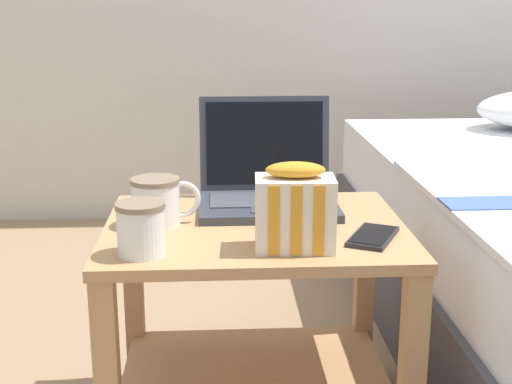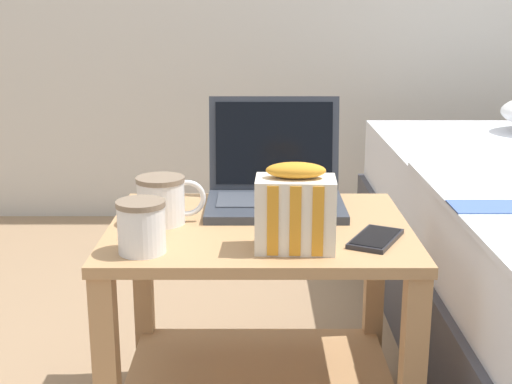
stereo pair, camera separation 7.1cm
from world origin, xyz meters
The scene contains 6 objects.
bedside_table centered at (0.00, 0.00, 0.30)m, with size 0.62×0.49×0.47m.
laptop centered at (0.04, 0.15, 0.52)m, with size 0.30×0.26×0.23m.
mug_front_left centered at (-0.20, 0.01, 0.52)m, with size 0.14×0.10×0.10m.
mug_front_right centered at (-0.22, -0.16, 0.52)m, with size 0.09×0.13×0.10m.
snack_bag centered at (0.07, -0.15, 0.55)m, with size 0.15×0.10×0.17m.
cell_phone centered at (0.22, -0.10, 0.47)m, with size 0.13×0.16×0.01m.
Camera 1 is at (-0.08, -1.40, 0.92)m, focal length 50.00 mm.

